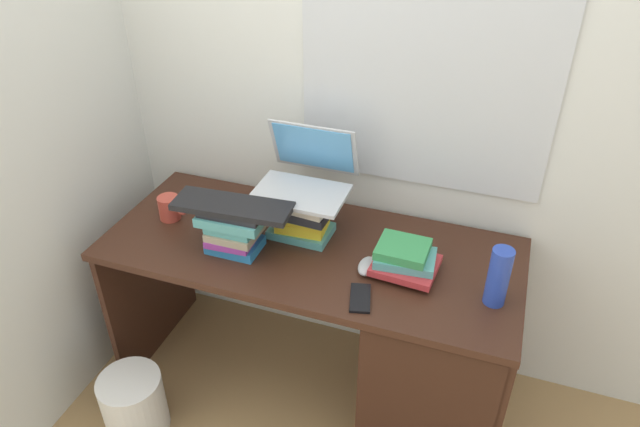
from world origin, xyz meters
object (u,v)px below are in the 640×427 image
Objects in this scene: wastebasket at (134,404)px; book_stack_side at (404,260)px; keyboard at (232,206)px; mug at (170,208)px; water_bottle at (498,277)px; book_stack_tall at (302,214)px; computer_mouse at (367,266)px; laptop at (306,174)px; book_stack_keyboard_riser at (234,228)px; desk at (406,341)px; cell_phone at (360,298)px.

book_stack_side is at bearing 24.15° from wastebasket.
keyboard is 3.49× the size of mug.
book_stack_side is at bearing 169.82° from water_bottle.
book_stack_side is at bearing -1.20° from mug.
book_stack_tall reaches higher than computer_mouse.
laptop is at bearing 147.14° from computer_mouse.
book_stack_keyboard_riser is 2.27× the size of computer_mouse.
book_stack_keyboard_riser is at bearing -173.14° from desk.
mug is 0.45× the size of wastebasket.
water_bottle reaches higher than computer_mouse.
laptop is 0.30m from keyboard.
computer_mouse is (-0.12, -0.04, -0.03)m from book_stack_side.
cell_phone is (-0.14, -0.19, 0.34)m from desk.
keyboard is at bearing -139.45° from book_stack_tall.
mug is 1.25m from water_bottle.
keyboard reaches higher than mug.
laptop is at bearing 159.68° from book_stack_side.
mug is at bearing 90.45° from wastebasket.
book_stack_side is 0.62m from keyboard.
laptop is 0.76m from water_bottle.
computer_mouse is at bearing 25.12° from wastebasket.
desk is 5.71× the size of wastebasket.
book_stack_tall is at bearing 40.21° from book_stack_keyboard_riser.
book_stack_tall is 0.15m from laptop.
mug is at bearing 176.04° from computer_mouse.
keyboard is at bearing 152.95° from cell_phone.
desk is at bearing 4.47° from book_stack_side.
keyboard reaches higher than book_stack_tall.
book_stack_tall is at bearing 36.48° from keyboard.
book_stack_keyboard_riser is at bearing -178.83° from water_bottle.
mug is 0.78m from wastebasket.
keyboard reaches higher than book_stack_side.
computer_mouse is at bearing 4.42° from book_stack_keyboard_riser.
wastebasket is at bearing -133.50° from book_stack_keyboard_riser.
computer_mouse is at bearing -165.86° from desk.
keyboard reaches higher than wastebasket.
mug is 0.86m from cell_phone.
computer_mouse is (-0.16, -0.04, 0.35)m from desk.
book_stack_keyboard_riser is 0.56× the size of keyboard.
desk is at bearing -18.33° from laptop.
keyboard is at bearing -178.84° from water_bottle.
book_stack_side reaches higher than mug.
book_stack_tall is 1.05× the size of book_stack_keyboard_riser.
water_bottle is at bearing 1.17° from book_stack_keyboard_riser.
computer_mouse is at bearing -162.82° from book_stack_side.
cell_phone is (0.50, -0.11, -0.18)m from keyboard.
book_stack_tall is 0.74m from water_bottle.
book_stack_tall is 0.27m from keyboard.
wastebasket is (-0.93, -0.42, -0.65)m from book_stack_side.
water_bottle is (0.72, -0.21, -0.12)m from laptop.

